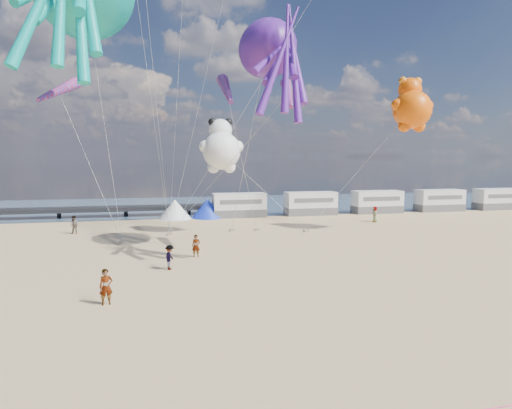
{
  "coord_description": "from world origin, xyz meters",
  "views": [
    {
      "loc": [
        -4.6,
        -16.12,
        7.58
      ],
      "look_at": [
        0.44,
        6.0,
        5.2
      ],
      "focal_mm": 32.0,
      "sensor_mm": 36.0,
      "label": 1
    }
  ],
  "objects_px": {
    "standing_person": "(106,287)",
    "kite_teddy_orange": "(412,110)",
    "beachgoer_2": "(170,257)",
    "windsock_mid": "(226,90)",
    "motorhome_4": "(498,199)",
    "motorhome_2": "(377,202)",
    "sandbag_c": "(306,231)",
    "motorhome_1": "(311,203)",
    "sandbag_a": "(122,242)",
    "kite_panda": "(221,151)",
    "kite_octopus_purple": "(267,49)",
    "windsock_left": "(58,91)",
    "sandbag_b": "(232,230)",
    "beachgoer_5": "(196,246)",
    "motorhome_0": "(239,205)",
    "sandbag_e": "(169,234)",
    "tent_white": "(175,209)",
    "sandbag_d": "(257,229)",
    "tent_blue": "(207,208)",
    "motorhome_3": "(439,200)",
    "windsock_right": "(288,94)",
    "beachgoer_0": "(375,214)"
  },
  "relations": [
    {
      "from": "motorhome_2",
      "to": "motorhome_3",
      "type": "xyz_separation_m",
      "value": [
        9.5,
        0.0,
        0.0
      ]
    },
    {
      "from": "tent_white",
      "to": "windsock_mid",
      "type": "xyz_separation_m",
      "value": [
        3.28,
        -19.77,
        11.6
      ]
    },
    {
      "from": "motorhome_1",
      "to": "motorhome_3",
      "type": "distance_m",
      "value": 19.0
    },
    {
      "from": "motorhome_2",
      "to": "sandbag_c",
      "type": "relative_size",
      "value": 13.2
    },
    {
      "from": "tent_blue",
      "to": "sandbag_b",
      "type": "height_order",
      "value": "tent_blue"
    },
    {
      "from": "motorhome_3",
      "to": "sandbag_c",
      "type": "distance_m",
      "value": 27.33
    },
    {
      "from": "beachgoer_2",
      "to": "motorhome_1",
      "type": "bearing_deg",
      "value": -16.77
    },
    {
      "from": "tent_blue",
      "to": "windsock_right",
      "type": "relative_size",
      "value": 0.79
    },
    {
      "from": "beachgoer_5",
      "to": "standing_person",
      "type": "bearing_deg",
      "value": -104.5
    },
    {
      "from": "tent_white",
      "to": "sandbag_c",
      "type": "bearing_deg",
      "value": -46.02
    },
    {
      "from": "beachgoer_2",
      "to": "windsock_right",
      "type": "height_order",
      "value": "windsock_right"
    },
    {
      "from": "motorhome_1",
      "to": "beachgoer_2",
      "type": "xyz_separation_m",
      "value": [
        -19.09,
        -25.48,
        -0.66
      ]
    },
    {
      "from": "sandbag_b",
      "to": "windsock_left",
      "type": "distance_m",
      "value": 20.55
    },
    {
      "from": "windsock_right",
      "to": "kite_panda",
      "type": "bearing_deg",
      "value": 121.63
    },
    {
      "from": "sandbag_b",
      "to": "sandbag_d",
      "type": "height_order",
      "value": "same"
    },
    {
      "from": "motorhome_0",
      "to": "tent_blue",
      "type": "relative_size",
      "value": 1.65
    },
    {
      "from": "beachgoer_5",
      "to": "tent_blue",
      "type": "bearing_deg",
      "value": 95.06
    },
    {
      "from": "tent_white",
      "to": "kite_teddy_orange",
      "type": "distance_m",
      "value": 29.26
    },
    {
      "from": "sandbag_c",
      "to": "sandbag_e",
      "type": "bearing_deg",
      "value": 174.87
    },
    {
      "from": "standing_person",
      "to": "beachgoer_0",
      "type": "relative_size",
      "value": 1.03
    },
    {
      "from": "beachgoer_2",
      "to": "windsock_mid",
      "type": "xyz_separation_m",
      "value": [
        4.86,
        5.71,
        11.96
      ]
    },
    {
      "from": "motorhome_0",
      "to": "windsock_mid",
      "type": "distance_m",
      "value": 23.25
    },
    {
      "from": "kite_panda",
      "to": "windsock_mid",
      "type": "xyz_separation_m",
      "value": [
        -0.75,
        -7.98,
        4.64
      ]
    },
    {
      "from": "kite_teddy_orange",
      "to": "motorhome_4",
      "type": "bearing_deg",
      "value": 42.13
    },
    {
      "from": "tent_white",
      "to": "beachgoer_0",
      "type": "xyz_separation_m",
      "value": [
        22.63,
        -7.84,
        -0.29
      ]
    },
    {
      "from": "sandbag_b",
      "to": "windsock_right",
      "type": "xyz_separation_m",
      "value": [
        2.54,
        -11.16,
        12.23
      ]
    },
    {
      "from": "motorhome_1",
      "to": "sandbag_a",
      "type": "height_order",
      "value": "motorhome_1"
    },
    {
      "from": "motorhome_1",
      "to": "sandbag_b",
      "type": "xyz_separation_m",
      "value": [
        -12.3,
        -10.71,
        -1.39
      ]
    },
    {
      "from": "sandbag_c",
      "to": "motorhome_1",
      "type": "bearing_deg",
      "value": 68.64
    },
    {
      "from": "sandbag_c",
      "to": "windsock_left",
      "type": "xyz_separation_m",
      "value": [
        -22.89,
        0.24,
        13.2
      ]
    },
    {
      "from": "sandbag_a",
      "to": "kite_panda",
      "type": "xyz_separation_m",
      "value": [
        9.34,
        3.41,
        8.04
      ]
    },
    {
      "from": "motorhome_4",
      "to": "windsock_right",
      "type": "bearing_deg",
      "value": -150.25
    },
    {
      "from": "kite_octopus_purple",
      "to": "windsock_left",
      "type": "distance_m",
      "value": 18.78
    },
    {
      "from": "tent_white",
      "to": "beachgoer_2",
      "type": "height_order",
      "value": "tent_white"
    },
    {
      "from": "sandbag_b",
      "to": "windsock_mid",
      "type": "distance_m",
      "value": 15.71
    },
    {
      "from": "motorhome_2",
      "to": "tent_white",
      "type": "relative_size",
      "value": 1.65
    },
    {
      "from": "sandbag_d",
      "to": "sandbag_e",
      "type": "relative_size",
      "value": 1.0
    },
    {
      "from": "sandbag_b",
      "to": "windsock_mid",
      "type": "xyz_separation_m",
      "value": [
        -1.92,
        -9.05,
        12.69
      ]
    },
    {
      "from": "sandbag_e",
      "to": "windsock_right",
      "type": "xyz_separation_m",
      "value": [
        8.84,
        -10.18,
        12.23
      ]
    },
    {
      "from": "motorhome_2",
      "to": "beachgoer_2",
      "type": "relative_size",
      "value": 3.93
    },
    {
      "from": "standing_person",
      "to": "kite_teddy_orange",
      "type": "distance_m",
      "value": 34.26
    },
    {
      "from": "beachgoer_2",
      "to": "windsock_mid",
      "type": "height_order",
      "value": "windsock_mid"
    },
    {
      "from": "motorhome_0",
      "to": "sandbag_e",
      "type": "distance_m",
      "value": 14.88
    },
    {
      "from": "motorhome_2",
      "to": "motorhome_4",
      "type": "bearing_deg",
      "value": 0.0
    },
    {
      "from": "kite_panda",
      "to": "beachgoer_2",
      "type": "bearing_deg",
      "value": -113.44
    },
    {
      "from": "motorhome_3",
      "to": "sandbag_b",
      "type": "bearing_deg",
      "value": -161.11
    },
    {
      "from": "kite_octopus_purple",
      "to": "kite_teddy_orange",
      "type": "relative_size",
      "value": 1.69
    },
    {
      "from": "motorhome_3",
      "to": "kite_teddy_orange",
      "type": "distance_m",
      "value": 23.27
    },
    {
      "from": "sandbag_a",
      "to": "kite_octopus_purple",
      "type": "bearing_deg",
      "value": -24.64
    },
    {
      "from": "windsock_mid",
      "to": "sandbag_a",
      "type": "bearing_deg",
      "value": 154.14
    }
  ]
}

